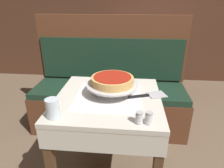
{
  "coord_description": "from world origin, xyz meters",
  "views": [
    {
      "loc": [
        0.14,
        -1.19,
        1.34
      ],
      "look_at": [
        0.02,
        0.01,
        0.82
      ],
      "focal_mm": 32.0,
      "sensor_mm": 36.0,
      "label": 1
    }
  ],
  "objects": [
    {
      "name": "condiment_caddy",
      "position": [
        0.42,
        1.78,
        0.78
      ],
      "size": [
        0.11,
        0.11,
        0.16
      ],
      "color": "black",
      "rests_on": "dining_table_rear"
    },
    {
      "name": "pizza_pan_stand",
      "position": [
        0.02,
        0.04,
        0.8
      ],
      "size": [
        0.35,
        0.35,
        0.08
      ],
      "color": "#ADADB2",
      "rests_on": "dining_table_front"
    },
    {
      "name": "back_wall_panel",
      "position": [
        0.0,
        2.22,
        1.2
      ],
      "size": [
        6.0,
        0.04,
        2.4
      ],
      "primitive_type": "cube",
      "color": "#4C2D1E",
      "rests_on": "ground_plane"
    },
    {
      "name": "deep_dish_pizza",
      "position": [
        0.02,
        0.04,
        0.83
      ],
      "size": [
        0.29,
        0.29,
        0.05
      ],
      "color": "tan",
      "rests_on": "pizza_pan_stand"
    },
    {
      "name": "dining_table_front",
      "position": [
        0.0,
        0.0,
        0.62
      ],
      "size": [
        0.7,
        0.7,
        0.73
      ],
      "color": "beige",
      "rests_on": "ground_plane"
    },
    {
      "name": "pizza_server",
      "position": [
        0.27,
        0.04,
        0.74
      ],
      "size": [
        0.28,
        0.15,
        0.01
      ],
      "color": "#BCBCC1",
      "rests_on": "dining_table_front"
    },
    {
      "name": "dining_table_rear",
      "position": [
        0.35,
        1.69,
        0.62
      ],
      "size": [
        0.85,
        0.85,
        0.74
      ],
      "color": "red",
      "rests_on": "ground_plane"
    },
    {
      "name": "water_glass_near",
      "position": [
        -0.28,
        -0.27,
        0.79
      ],
      "size": [
        0.08,
        0.08,
        0.11
      ],
      "color": "silver",
      "rests_on": "dining_table_front"
    },
    {
      "name": "booth_bench",
      "position": [
        -0.07,
        0.76,
        0.34
      ],
      "size": [
        1.61,
        0.54,
        1.19
      ],
      "color": "brown",
      "rests_on": "ground_plane"
    },
    {
      "name": "pepper_shaker",
      "position": [
        0.25,
        -0.29,
        0.76
      ],
      "size": [
        0.04,
        0.04,
        0.07
      ],
      "color": "silver",
      "rests_on": "dining_table_front"
    },
    {
      "name": "salt_shaker",
      "position": [
        0.2,
        -0.29,
        0.76
      ],
      "size": [
        0.04,
        0.04,
        0.07
      ],
      "color": "silver",
      "rests_on": "dining_table_front"
    }
  ]
}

